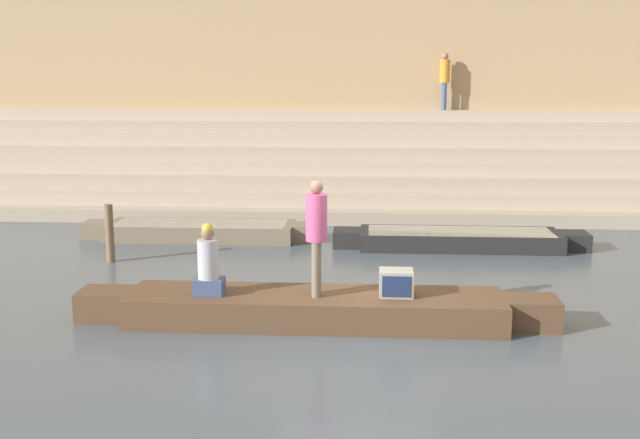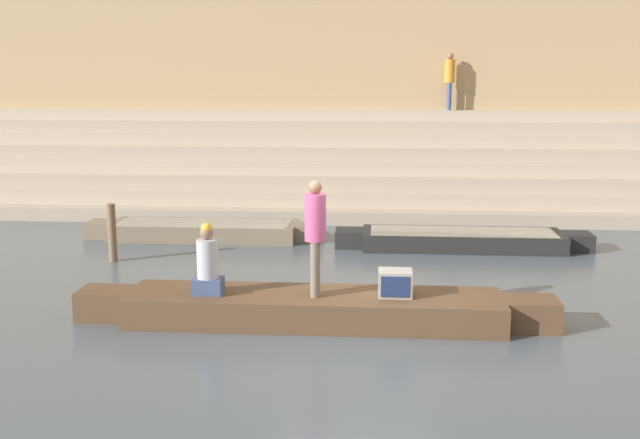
% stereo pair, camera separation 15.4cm
% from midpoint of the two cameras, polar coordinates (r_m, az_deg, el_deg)
% --- Properties ---
extents(ground_plane, '(120.00, 120.00, 0.00)m').
position_cam_midpoint_polar(ground_plane, '(11.18, 3.09, -8.09)').
color(ground_plane, '#4C5660').
extents(ghat_steps, '(36.00, 5.00, 2.64)m').
position_cam_midpoint_polar(ghat_steps, '(21.49, 3.87, 3.61)').
color(ghat_steps, tan).
rests_on(ghat_steps, ground).
extents(back_wall, '(34.20, 1.28, 8.15)m').
position_cam_midpoint_polar(back_wall, '(23.69, 4.04, 11.81)').
color(back_wall, tan).
rests_on(back_wall, ground).
extents(rowboat_main, '(7.15, 1.33, 0.44)m').
position_cam_midpoint_polar(rowboat_main, '(11.23, -0.10, -6.70)').
color(rowboat_main, brown).
rests_on(rowboat_main, ground).
extents(person_standing, '(0.31, 0.31, 1.71)m').
position_cam_midpoint_polar(person_standing, '(10.86, 0.04, -0.76)').
color(person_standing, '#756656').
rests_on(person_standing, rowboat_main).
extents(person_rowing, '(0.44, 0.34, 1.08)m').
position_cam_midpoint_polar(person_rowing, '(11.18, -8.17, -3.45)').
color(person_rowing, '#3D4C75').
rests_on(person_rowing, rowboat_main).
extents(tv_set, '(0.50, 0.42, 0.39)m').
position_cam_midpoint_polar(tv_set, '(11.09, 6.14, -4.85)').
color(tv_set, '#9E998E').
rests_on(tv_set, rowboat_main).
extents(moored_boat_shore, '(5.43, 1.26, 0.37)m').
position_cam_midpoint_polar(moored_boat_shore, '(16.33, 11.03, -1.48)').
color(moored_boat_shore, black).
rests_on(moored_boat_shore, ground).
extents(moored_boat_distant, '(5.40, 1.26, 0.37)m').
position_cam_midpoint_polar(moored_boat_distant, '(17.19, -8.59, -0.79)').
color(moored_boat_distant, '#756651').
rests_on(moored_boat_distant, ground).
extents(mooring_post, '(0.17, 0.17, 1.16)m').
position_cam_midpoint_polar(mooring_post, '(15.38, -15.29, -0.98)').
color(mooring_post, brown).
rests_on(mooring_post, ground).
extents(person_on_steps, '(0.30, 0.30, 1.68)m').
position_cam_midpoint_polar(person_on_steps, '(22.87, 10.04, 10.65)').
color(person_on_steps, '#3D4C75').
rests_on(person_on_steps, ghat_steps).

